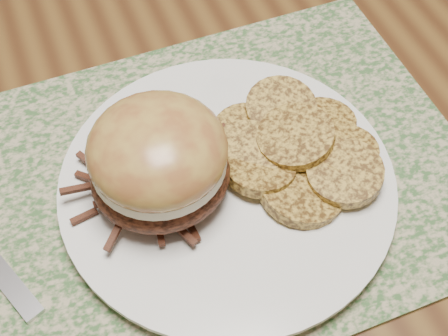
% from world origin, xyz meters
% --- Properties ---
extents(dining_table, '(1.50, 0.90, 0.75)m').
position_xyz_m(dining_table, '(0.00, 0.00, 0.67)').
color(dining_table, brown).
rests_on(dining_table, ground).
extents(placemat, '(0.45, 0.33, 0.00)m').
position_xyz_m(placemat, '(0.11, -0.15, 0.75)').
color(placemat, '#375C2F').
rests_on(placemat, dining_table).
extents(dinner_plate, '(0.26, 0.26, 0.02)m').
position_xyz_m(dinner_plate, '(0.12, -0.17, 0.76)').
color(dinner_plate, white).
rests_on(dinner_plate, placemat).
extents(pork_sandwich, '(0.11, 0.11, 0.08)m').
position_xyz_m(pork_sandwich, '(0.06, -0.16, 0.81)').
color(pork_sandwich, black).
rests_on(pork_sandwich, dinner_plate).
extents(roasted_potatoes, '(0.15, 0.17, 0.04)m').
position_xyz_m(roasted_potatoes, '(0.18, -0.17, 0.78)').
color(roasted_potatoes, '#B18A34').
rests_on(roasted_potatoes, dinner_plate).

